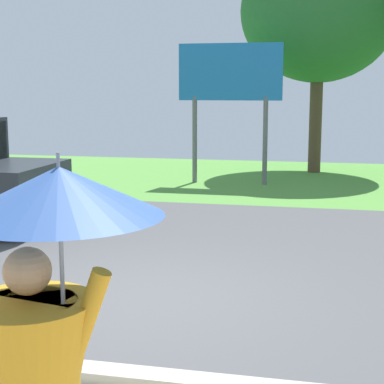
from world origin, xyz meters
TOP-DOWN VIEW (x-y plane):
  - ground_plane at (0.00, 2.95)m, footprint 40.00×22.00m
  - monk_pedestrian at (0.78, -4.10)m, footprint 1.04×0.92m
  - roadside_billboard at (-0.41, 8.89)m, footprint 2.60×0.12m
  - tree_center_back at (1.65, 11.58)m, footprint 4.38×4.38m

SIDE VIEW (x-z plane):
  - ground_plane at x=0.00m, z-range -0.15..0.05m
  - monk_pedestrian at x=0.78m, z-range 0.00..2.13m
  - roadside_billboard at x=-0.41m, z-range 0.80..4.30m
  - tree_center_back at x=1.65m, z-range 1.26..7.79m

